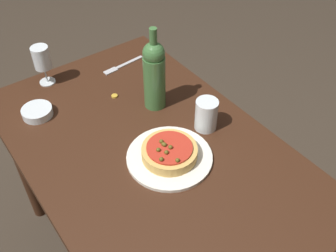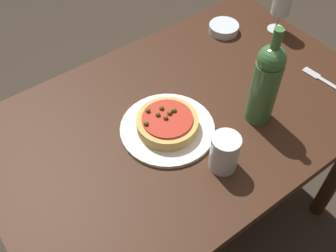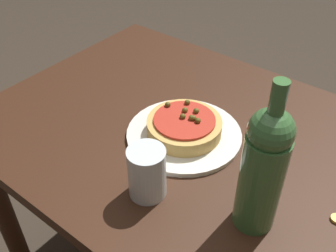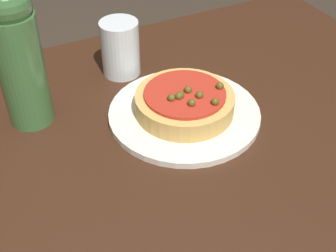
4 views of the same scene
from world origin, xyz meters
name	(u,v)px [view 3 (image 3 of 4)]	position (x,y,z in m)	size (l,w,h in m)	color
dining_table	(216,177)	(0.00, 0.00, 0.63)	(1.21, 0.77, 0.74)	#381E11
dinner_plate	(184,134)	(-0.09, -0.02, 0.74)	(0.28, 0.28, 0.01)	white
pizza	(184,126)	(-0.09, -0.02, 0.77)	(0.18, 0.18, 0.05)	tan
wine_bottle	(263,168)	(0.17, -0.14, 0.88)	(0.08, 0.08, 0.32)	#3D6B38
water_cup	(147,173)	(-0.04, -0.21, 0.80)	(0.08, 0.08, 0.11)	silver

